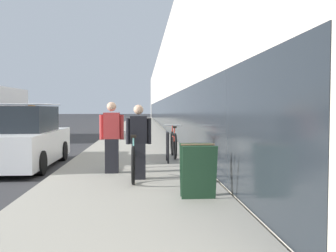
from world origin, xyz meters
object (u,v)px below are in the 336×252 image
bike_rack_hoop (168,143)px  tandem_bicycle (134,158)px  cruiser_bike_nearest (174,144)px  sandwich_board_sign (198,171)px  person_bystander (112,137)px  person_rider (139,142)px  parked_sedan_curbside (23,140)px

bike_rack_hoop → tandem_bicycle: bearing=-112.2°
cruiser_bike_nearest → sandwich_board_sign: size_ratio=2.00×
sandwich_board_sign → person_bystander: bearing=122.7°
person_rider → bike_rack_hoop: bearing=72.5°
tandem_bicycle → sandwich_board_sign: size_ratio=2.82×
person_rider → bike_rack_hoop: (0.77, 2.45, -0.27)m
tandem_bicycle → bike_rack_hoop: 2.31m
cruiser_bike_nearest → parked_sedan_curbside: (-4.22, -0.78, 0.21)m
tandem_bicycle → person_rider: person_rider is taller
tandem_bicycle → person_bystander: (-0.52, 0.49, 0.42)m
sandwich_board_sign → person_rider: bearing=120.0°
person_bystander → cruiser_bike_nearest: bearing=58.3°
parked_sedan_curbside → person_bystander: bearing=-36.2°
tandem_bicycle → bike_rack_hoop: size_ratio=3.00×
person_bystander → tandem_bicycle: bearing=-43.2°
tandem_bicycle → bike_rack_hoop: bearing=67.8°
tandem_bicycle → person_bystander: 0.83m
person_bystander → sandwich_board_sign: 3.01m
person_bystander → cruiser_bike_nearest: size_ratio=0.90×
parked_sedan_curbside → bike_rack_hoop: bearing=-3.4°
person_bystander → parked_sedan_curbside: size_ratio=0.38×
person_bystander → sandwich_board_sign: bearing=-57.3°
bike_rack_hoop → person_bystander: bearing=-130.2°
bike_rack_hoop → cruiser_bike_nearest: bearing=76.1°
cruiser_bike_nearest → person_rider: bearing=-106.4°
bike_rack_hoop → parked_sedan_curbside: bearing=176.6°
person_bystander → sandwich_board_sign: size_ratio=1.81×
tandem_bicycle → sandwich_board_sign: bearing=-61.7°
person_bystander → bike_rack_hoop: (1.39, 1.65, -0.31)m
bike_rack_hoop → cruiser_bike_nearest: (0.25, 1.02, -0.11)m
cruiser_bike_nearest → tandem_bicycle: bearing=-109.6°
person_rider → parked_sedan_curbside: 4.18m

